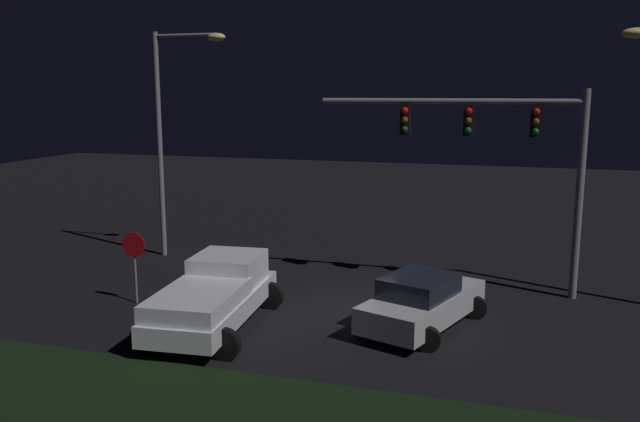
# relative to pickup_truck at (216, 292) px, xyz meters

# --- Properties ---
(ground_plane) EXTENTS (80.00, 80.00, 0.00)m
(ground_plane) POSITION_rel_pickup_truck_xyz_m (3.06, 2.76, -1.00)
(ground_plane) COLOR black
(pickup_truck) EXTENTS (3.18, 5.55, 1.80)m
(pickup_truck) POSITION_rel_pickup_truck_xyz_m (0.00, 0.00, 0.00)
(pickup_truck) COLOR silver
(pickup_truck) RESTS_ON ground_plane
(car_sedan) EXTENTS (3.35, 4.75, 1.51)m
(car_sedan) POSITION_rel_pickup_truck_xyz_m (5.43, 1.59, -0.26)
(car_sedan) COLOR #B7B7BC
(car_sedan) RESTS_ON ground_plane
(traffic_signal_gantry) EXTENTS (8.32, 0.56, 6.50)m
(traffic_signal_gantry) POSITION_rel_pickup_truck_xyz_m (7.15, 5.56, 3.90)
(traffic_signal_gantry) COLOR slate
(traffic_signal_gantry) RESTS_ON ground_plane
(street_lamp_left) EXTENTS (2.98, 0.44, 8.60)m
(street_lamp_left) POSITION_rel_pickup_truck_xyz_m (-4.94, 6.68, 4.41)
(street_lamp_left) COLOR slate
(street_lamp_left) RESTS_ON ground_plane
(stop_sign) EXTENTS (0.76, 0.08, 2.23)m
(stop_sign) POSITION_rel_pickup_truck_xyz_m (-3.25, 1.12, 0.56)
(stop_sign) COLOR slate
(stop_sign) RESTS_ON ground_plane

